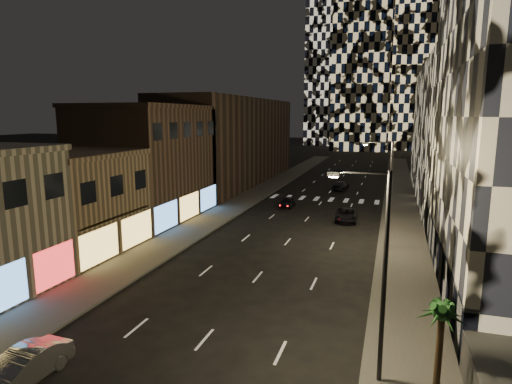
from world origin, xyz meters
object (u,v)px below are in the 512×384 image
Objects in this scene: streetlight_far at (387,186)px; car_silver_parked at (22,368)px; car_dark_oncoming at (341,185)px; palm_tree at (442,319)px; streetlight_near at (379,263)px; car_dark_midlane at (287,202)px; car_dark_rightlane at (346,215)px.

car_silver_parked is at bearing -119.79° from streetlight_far.
car_dark_oncoming is (-7.09, 28.16, -4.67)m from streetlight_far.
streetlight_far reaches higher than palm_tree.
palm_tree reaches higher than car_dark_oncoming.
streetlight_far is at bearing 96.75° from palm_tree.
streetlight_far reaches higher than car_silver_parked.
streetlight_near is 1.00× the size of streetlight_far.
streetlight_near is 1.91× the size of car_dark_oncoming.
streetlight_near is 48.91m from car_dark_oncoming.
car_dark_rightlane reaches higher than car_dark_midlane.
car_silver_parked is 0.93× the size of car_dark_rightlane.
car_dark_midlane is at bearing 77.70° from car_dark_oncoming.
streetlight_near is at bearing -90.00° from streetlight_far.
car_dark_rightlane is (-4.11, 28.41, -4.69)m from streetlight_near.
car_dark_rightlane is 1.17× the size of palm_tree.
streetlight_near reaches higher than palm_tree.
car_dark_rightlane is at bearing -34.22° from car_dark_midlane.
streetlight_far is at bearing 109.67° from car_dark_oncoming.
car_silver_parked reaches higher than car_dark_oncoming.
streetlight_near is 2.40× the size of car_dark_midlane.
streetlight_near is 3.08m from palm_tree.
streetlight_far is at bearing -66.86° from car_dark_rightlane.
car_silver_parked is at bearing -95.13° from car_dark_midlane.
car_dark_midlane is 0.91× the size of palm_tree.
streetlight_far is 1.91× the size of car_dark_oncoming.
streetlight_near reaches higher than car_silver_parked.
palm_tree is (2.43, -20.55, -1.81)m from streetlight_far.
car_silver_parked is 38.15m from car_dark_midlane.
car_silver_parked is at bearing -165.89° from palm_tree.
streetlight_far is 18.47m from car_dark_midlane.
streetlight_near reaches higher than car_dark_midlane.
car_dark_oncoming is at bearing 101.06° from palm_tree.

